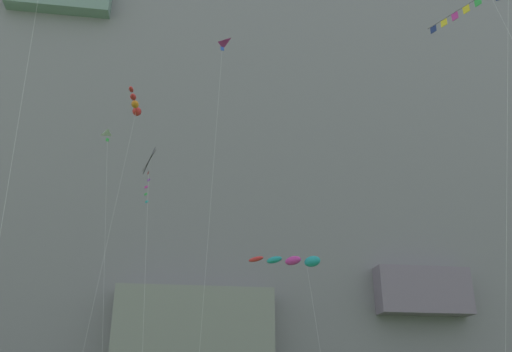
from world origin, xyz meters
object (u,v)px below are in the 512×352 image
Objects in this scene: kite_windsock_front_field at (135,106)px; kite_windsock_far_right at (295,261)px; kite_banner_low_left at (469,22)px; kite_diamond_low_right at (149,164)px; kite_delta_upper_right at (217,61)px; kite_delta_high_center at (111,154)px.

kite_windsock_far_right is (13.72, 4.66, -11.02)m from kite_windsock_front_field.
kite_banner_low_left is 22.57m from kite_windsock_far_right.
kite_banner_low_left is at bearing -32.59° from kite_diamond_low_right.
kite_windsock_front_field is (-6.28, 2.86, -2.87)m from kite_delta_upper_right.
kite_banner_low_left reaches higher than kite_windsock_far_right.
kite_windsock_front_field is at bearing 135.65° from kite_diamond_low_right.
kite_windsock_front_field reaches higher than kite_windsock_far_right.
kite_diamond_low_right is at bearing 164.53° from kite_delta_upper_right.
kite_diamond_low_right is (3.55, -4.83, -2.81)m from kite_delta_high_center.
kite_delta_upper_right is 1.17× the size of kite_windsock_front_field.
kite_delta_upper_right reaches higher than kite_windsock_far_right.
kite_delta_high_center is 4.77m from kite_windsock_front_field.
kite_windsock_far_right is 0.68× the size of kite_diamond_low_right.
kite_delta_high_center is (-22.87, 17.19, -2.46)m from kite_banner_low_left.
kite_delta_high_center is at bearing -174.93° from kite_windsock_far_right.
kite_windsock_front_field is 1.80× the size of kite_windsock_far_right.
kite_windsock_front_field is at bearing 146.37° from kite_banner_low_left.
kite_delta_upper_right is 1.27× the size of kite_delta_high_center.
kite_delta_upper_right is at bearing -15.47° from kite_diamond_low_right.
kite_delta_high_center is 17.71m from kite_windsock_far_right.
kite_windsock_front_field reaches higher than kite_diamond_low_right.
kite_diamond_low_right is at bearing 147.41° from kite_banner_low_left.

